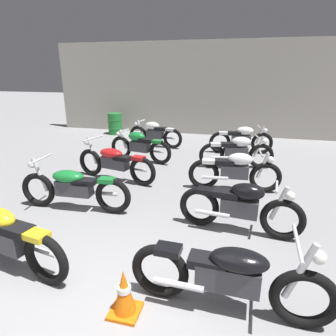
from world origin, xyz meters
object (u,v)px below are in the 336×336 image
Objects in this scene: motorcycle_right_row_3 at (237,151)px; motorcycle_right_row_4 at (241,139)px; motorcycle_left_row_4 at (155,133)px; oil_drum at (115,124)px; motorcycle_left_row_1 at (74,187)px; motorcycle_right_row_1 at (240,206)px; motorcycle_right_row_2 at (235,170)px; traffic_cone at (124,293)px; motorcycle_left_row_2 at (115,162)px; motorcycle_right_row_0 at (229,275)px; motorcycle_left_row_3 at (140,146)px; motorcycle_left_row_0 at (7,238)px.

motorcycle_right_row_4 is at bearing 86.62° from motorcycle_right_row_3.
motorcycle_right_row_3 is (2.78, -1.68, 0.00)m from motorcycle_left_row_4.
motorcycle_left_row_1 is at bearing -72.01° from oil_drum.
motorcycle_left_row_1 reaches higher than motorcycle_right_row_1.
motorcycle_right_row_2 is 3.89m from traffic_cone.
motorcycle_left_row_2 is 4.42m from motorcycle_right_row_0.
motorcycle_right_row_0 is 4.02× the size of traffic_cone.
motorcycle_right_row_2 is at bearing -29.80° from motorcycle_left_row_3.
motorcycle_left_row_1 is at bearing -149.44° from motorcycle_right_row_2.
motorcycle_left_row_1 reaches higher than motorcycle_left_row_0.
motorcycle_left_row_1 is 4.02× the size of traffic_cone.
motorcycle_right_row_4 is (2.79, 1.61, 0.00)m from motorcycle_left_row_3.
motorcycle_left_row_0 is at bearing -149.52° from motorcycle_right_row_1.
motorcycle_left_row_1 is 1.11× the size of motorcycle_right_row_4.
motorcycle_right_row_1 is (2.85, -3.29, 0.00)m from motorcycle_left_row_3.
motorcycle_left_row_1 reaches higher than motorcycle_right_row_4.
motorcycle_right_row_1 is (0.07, 1.70, 0.01)m from motorcycle_right_row_0.
motorcycle_left_row_2 reaches higher than motorcycle_right_row_4.
motorcycle_left_row_3 is 0.99× the size of motorcycle_right_row_1.
motorcycle_right_row_4 is at bearing 81.24° from traffic_cone.
traffic_cone is at bearing -48.30° from motorcycle_left_row_1.
oil_drum reaches higher than traffic_cone.
motorcycle_right_row_1 reaches higher than traffic_cone.
motorcycle_left_row_2 is at bearing -178.99° from motorcycle_right_row_2.
motorcycle_right_row_1 is (2.90, -1.69, 0.01)m from motorcycle_left_row_2.
motorcycle_right_row_3 is (2.74, 1.67, 0.01)m from motorcycle_left_row_2.
motorcycle_left_row_3 is at bearing 88.29° from motorcycle_left_row_2.
motorcycle_right_row_3 is 1.00× the size of motorcycle_right_row_4.
traffic_cone is at bearing -72.03° from motorcycle_left_row_3.
oil_drum is at bearing 114.13° from motorcycle_left_row_2.
motorcycle_left_row_4 is (-0.07, 6.72, 0.00)m from motorcycle_left_row_0.
motorcycle_left_row_2 is 1.10× the size of motorcycle_left_row_3.
motorcycle_right_row_0 is 1.11× the size of motorcycle_right_row_4.
motorcycle_left_row_3 is at bearing 130.90° from motorcycle_right_row_1.
motorcycle_left_row_0 is 0.91× the size of motorcycle_left_row_2.
oil_drum is (-2.26, 8.35, -0.03)m from motorcycle_left_row_0.
motorcycle_right_row_0 reaches higher than motorcycle_right_row_3.
motorcycle_left_row_3 is at bearing -56.02° from oil_drum.
motorcycle_left_row_2 is (-0.04, 3.38, -0.01)m from motorcycle_left_row_0.
motorcycle_right_row_2 is (2.84, 1.68, 0.01)m from motorcycle_left_row_1.
motorcycle_left_row_2 is at bearing 149.72° from motorcycle_right_row_1.
motorcycle_right_row_0 is (2.82, -3.40, 0.00)m from motorcycle_left_row_2.
motorcycle_left_row_4 is at bearing 148.87° from motorcycle_right_row_3.
motorcycle_left_row_0 is at bearing -113.02° from motorcycle_right_row_4.
motorcycle_left_row_4 is 5.83m from motorcycle_right_row_1.
motorcycle_left_row_1 reaches higher than motorcycle_right_row_2.
motorcycle_left_row_2 is at bearing 129.74° from motorcycle_right_row_0.
motorcycle_left_row_2 reaches higher than motorcycle_left_row_3.
motorcycle_right_row_0 reaches higher than motorcycle_left_row_0.
motorcycle_left_row_4 reaches higher than oil_drum.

